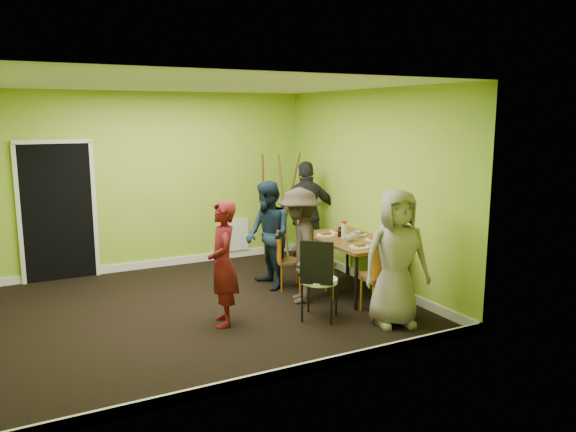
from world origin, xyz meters
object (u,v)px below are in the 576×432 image
person_left_near (300,245)px  orange_bottle (344,234)px  dining_table (352,242)px  person_left_far (268,235)px  person_back_end (307,214)px  chair_left_far (284,256)px  chair_left_near (310,255)px  chair_front_end (384,270)px  person_standing (223,264)px  person_front_end (396,258)px  thermos (344,231)px  easel (279,207)px  blue_bottle (385,235)px  chair_bentwood (319,276)px  chair_back_end (309,229)px

person_left_near → orange_bottle: bearing=128.5°
dining_table → person_left_far: bearing=145.0°
orange_bottle → person_left_far: bearing=151.3°
person_back_end → orange_bottle: bearing=99.2°
chair_left_far → chair_left_near: 0.54m
orange_bottle → person_left_far: (-0.94, 0.51, -0.02)m
chair_front_end → person_standing: (-1.83, 0.66, 0.15)m
chair_left_near → person_front_end: person_front_end is taller
chair_left_near → orange_bottle: size_ratio=13.57×
thermos → person_left_near: 0.80m
easel → orange_bottle: size_ratio=23.54×
chair_front_end → blue_bottle: chair_front_end is taller
dining_table → person_front_end: person_front_end is taller
chair_bentwood → dining_table: bearing=80.0°
orange_bottle → dining_table: bearing=-81.3°
chair_back_end → blue_bottle: (0.28, -1.60, 0.19)m
person_left_near → person_back_end: (0.95, 1.49, 0.10)m
chair_left_far → chair_left_near: size_ratio=0.81×
chair_bentwood → chair_left_far: bearing=122.4°
chair_bentwood → chair_front_end: bearing=23.7°
thermos → orange_bottle: bearing=55.0°
person_back_end → person_front_end: (-0.35, -2.75, -0.05)m
person_left_far → chair_front_end: bearing=25.4°
orange_bottle → person_left_far: person_left_far is taller
chair_bentwood → person_left_far: (0.03, 1.46, 0.21)m
person_standing → dining_table: bearing=114.8°
chair_back_end → chair_front_end: size_ratio=0.88×
chair_left_near → person_left_near: bearing=-52.5°
thermos → person_standing: size_ratio=0.14×
chair_front_end → chair_bentwood: size_ratio=1.05×
chair_bentwood → thermos: size_ratio=4.78×
person_left_near → person_front_end: size_ratio=0.94×
person_standing → person_back_end: bearing=144.7°
person_front_end → person_left_far: bearing=124.8°
chair_back_end → person_standing: 2.64m
chair_left_near → thermos: 0.63m
dining_table → easel: size_ratio=0.82×
chair_left_far → chair_bentwood: 1.34m
easel → thermos: bearing=-88.8°
chair_left_far → chair_front_end: size_ratio=0.81×
person_standing → person_front_end: bearing=76.6°
orange_bottle → person_left_near: 0.86m
thermos → person_left_near: size_ratio=0.14×
orange_bottle → thermos: bearing=-125.0°
person_standing → person_left_far: size_ratio=0.96×
person_standing → chair_front_end: bearing=84.4°
person_left_near → chair_left_near: bearing=135.1°
dining_table → chair_left_far: size_ratio=1.77×
chair_bentwood → orange_bottle: chair_bentwood is taller
dining_table → thermos: size_ratio=7.16×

